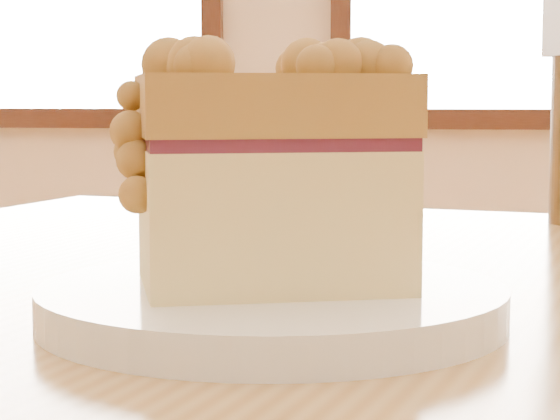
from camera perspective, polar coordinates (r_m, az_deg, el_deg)
The scene contains 2 objects.
plate at distance 0.50m, azimuth -0.44°, elevation -5.02°, with size 0.21×0.21×0.02m.
cake_slice at distance 0.49m, azimuth -0.44°, elevation 2.44°, with size 0.14×0.12×0.11m.
Camera 1 is at (-0.23, -0.40, 0.85)m, focal length 70.00 mm.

